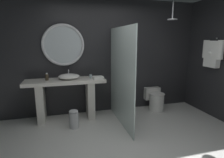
# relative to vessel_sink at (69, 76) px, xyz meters

# --- Properties ---
(ground_plane) EXTENTS (5.76, 5.76, 0.00)m
(ground_plane) POSITION_rel_vessel_sink_xyz_m (0.80, -1.58, -0.94)
(ground_plane) COLOR silver
(back_wall_panel) EXTENTS (4.80, 0.10, 2.60)m
(back_wall_panel) POSITION_rel_vessel_sink_xyz_m (0.80, 0.32, 0.36)
(back_wall_panel) COLOR #232326
(back_wall_panel) RESTS_ON ground_plane
(vanity_counter) EXTENTS (1.66, 0.52, 0.88)m
(vanity_counter) POSITION_rel_vessel_sink_xyz_m (-0.08, -0.01, -0.38)
(vanity_counter) COLOR silver
(vanity_counter) RESTS_ON ground_plane
(vessel_sink) EXTENTS (0.45, 0.37, 0.18)m
(vessel_sink) POSITION_rel_vessel_sink_xyz_m (0.00, 0.00, 0.00)
(vessel_sink) COLOR white
(vessel_sink) RESTS_ON vanity_counter
(tumbler_cup) EXTENTS (0.06, 0.06, 0.08)m
(tumbler_cup) POSITION_rel_vessel_sink_xyz_m (0.46, -0.02, -0.02)
(tumbler_cup) COLOR silver
(tumbler_cup) RESTS_ON vanity_counter
(soap_dispenser) EXTENTS (0.07, 0.07, 0.15)m
(soap_dispenser) POSITION_rel_vessel_sink_xyz_m (-0.44, 0.00, 0.01)
(soap_dispenser) COLOR #3D3323
(soap_dispenser) RESTS_ON vanity_counter
(round_wall_mirror) EXTENTS (0.90, 0.06, 0.90)m
(round_wall_mirror) POSITION_rel_vessel_sink_xyz_m (-0.08, 0.23, 0.65)
(round_wall_mirror) COLOR silver
(shower_glass_panel) EXTENTS (0.02, 1.51, 1.95)m
(shower_glass_panel) POSITION_rel_vessel_sink_xyz_m (0.99, -0.49, 0.03)
(shower_glass_panel) COLOR silver
(shower_glass_panel) RESTS_ON ground_plane
(rain_shower_head) EXTENTS (0.21, 0.21, 0.38)m
(rain_shower_head) POSITION_rel_vessel_sink_xyz_m (2.21, -0.26, 1.22)
(rain_shower_head) COLOR silver
(hanging_bathrobe) EXTENTS (0.20, 0.53, 0.63)m
(hanging_bathrobe) POSITION_rel_vessel_sink_xyz_m (3.01, -0.62, 0.49)
(hanging_bathrobe) COLOR silver
(toilet) EXTENTS (0.39, 0.53, 0.52)m
(toilet) POSITION_rel_vessel_sink_xyz_m (2.05, -0.01, -0.68)
(toilet) COLOR white
(toilet) RESTS_ON ground_plane
(waste_bin) EXTENTS (0.18, 0.18, 0.37)m
(waste_bin) POSITION_rel_vessel_sink_xyz_m (0.04, -0.48, -0.76)
(waste_bin) COLOR silver
(waste_bin) RESTS_ON ground_plane
(folded_hand_towel) EXTENTS (0.23, 0.17, 0.06)m
(folded_hand_towel) POSITION_rel_vessel_sink_xyz_m (0.59, -0.17, -0.03)
(folded_hand_towel) COLOR white
(folded_hand_towel) RESTS_ON vanity_counter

